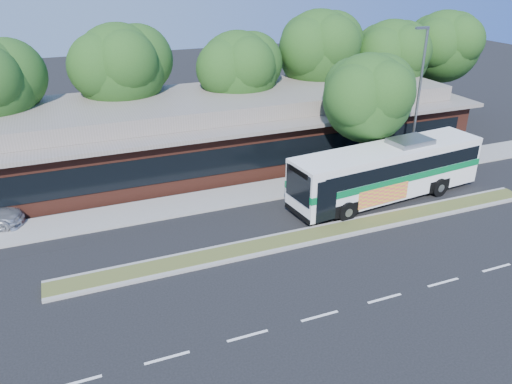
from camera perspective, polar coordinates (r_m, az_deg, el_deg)
ground at (r=24.93m, az=7.85°, el=-5.54°), size 120.00×120.00×0.00m
median_strip at (r=25.34m, az=7.20°, el=-4.76°), size 26.00×1.10×0.15m
sidewalk at (r=29.96m, az=1.91°, el=0.28°), size 44.00×2.60×0.12m
plaza_building at (r=34.95m, az=-2.42°, el=7.56°), size 33.20×11.20×4.45m
lamp_post at (r=32.93m, az=18.02°, el=10.30°), size 0.93×0.18×9.07m
tree_bg_b at (r=35.50m, az=-14.67°, el=13.75°), size 6.69×6.00×9.00m
tree_bg_c at (r=36.53m, az=-1.55°, el=13.94°), size 6.24×5.60×8.26m
tree_bg_d at (r=40.23m, az=7.72°, el=15.95°), size 6.91×6.20×9.37m
tree_bg_e at (r=42.75m, az=15.60°, el=14.89°), size 6.47×5.80×8.50m
tree_bg_f at (r=47.27m, az=20.98°, el=15.47°), size 6.69×6.00×8.92m
transit_bus at (r=29.28m, az=14.88°, el=2.69°), size 12.21×3.81×3.37m
sidewalk_tree at (r=31.21m, az=13.10°, el=10.74°), size 5.91×5.30×7.76m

